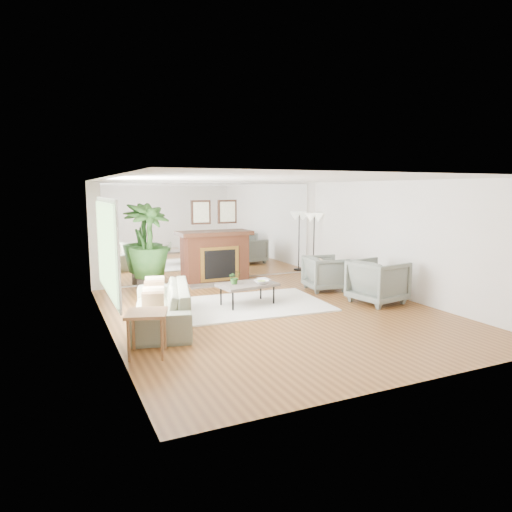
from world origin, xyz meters
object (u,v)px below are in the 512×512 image
armchair_front (378,281)px  floor_lamp (314,222)px  coffee_table (247,285)px  potted_ficus (148,244)px  side_table (147,319)px  armchair_back (325,273)px  sofa (162,305)px  fireplace (217,256)px

armchair_front → floor_lamp: 3.38m
coffee_table → potted_ficus: bearing=121.6°
side_table → potted_ficus: potted_ficus is taller
coffee_table → armchair_back: 2.29m
potted_ficus → floor_lamp: 4.45m
sofa → floor_lamp: size_ratio=1.41×
coffee_table → floor_lamp: floor_lamp is taller
fireplace → sofa: (-2.13, -3.10, -0.32)m
potted_ficus → fireplace: bearing=5.2°
fireplace → sofa: 3.77m
fireplace → side_table: fireplace is taller
armchair_back → armchair_front: (0.31, -1.46, 0.05)m
coffee_table → armchair_back: (2.22, 0.58, -0.02)m
sofa → floor_lamp: floor_lamp is taller
potted_ficus → coffee_table: bearing=-58.4°
armchair_back → floor_lamp: 2.16m
fireplace → armchair_back: 2.77m
floor_lamp → armchair_front: bearing=-97.9°
coffee_table → sofa: (-1.86, -0.57, -0.07)m
armchair_front → side_table: armchair_front is taller
sofa → armchair_back: size_ratio=2.70×
coffee_table → side_table: (-2.38, -1.94, 0.11)m
coffee_table → fireplace: bearing=83.8°
armchair_back → floor_lamp: bearing=-14.2°
sofa → side_table: size_ratio=3.38×
armchair_back → floor_lamp: (0.75, 1.74, 1.03)m
fireplace → floor_lamp: (2.70, -0.21, 0.77)m
armchair_front → side_table: size_ratio=1.40×
side_table → potted_ficus: 4.44m
coffee_table → sofa: 1.94m
fireplace → side_table: size_ratio=2.94×
fireplace → potted_ficus: bearing=-174.8°
sofa → armchair_front: (4.38, -0.31, 0.10)m
floor_lamp → potted_ficus: bearing=179.3°
floor_lamp → side_table: bearing=-141.4°
armchair_back → potted_ficus: (-3.68, 1.79, 0.67)m
fireplace → armchair_back: bearing=-45.0°
sofa → potted_ficus: potted_ficus is taller
fireplace → sofa: fireplace is taller
sofa → fireplace: bearing=159.1°
sofa → coffee_table: bearing=120.6°
potted_ficus → armchair_front: bearing=-39.2°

